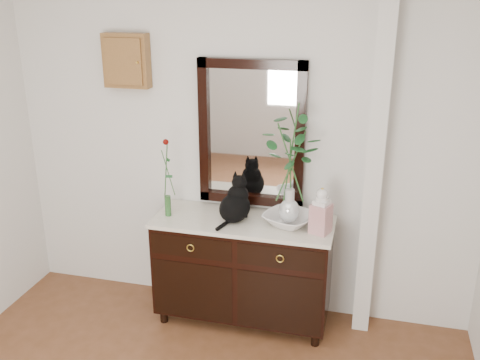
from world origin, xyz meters
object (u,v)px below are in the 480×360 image
(cat, at_px, (235,199))
(ginger_jar, at_px, (321,210))
(sideboard, at_px, (243,265))
(lotus_bowl, at_px, (289,219))

(cat, bearing_deg, ginger_jar, 10.87)
(sideboard, bearing_deg, ginger_jar, -6.87)
(sideboard, distance_m, cat, 0.55)
(sideboard, height_order, ginger_jar, ginger_jar)
(sideboard, distance_m, lotus_bowl, 0.54)
(lotus_bowl, relative_size, ginger_jar, 1.04)
(ginger_jar, bearing_deg, sideboard, 173.13)
(sideboard, height_order, cat, cat)
(cat, bearing_deg, sideboard, 34.14)
(sideboard, xyz_separation_m, lotus_bowl, (0.34, 0.00, 0.42))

